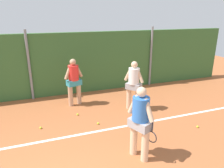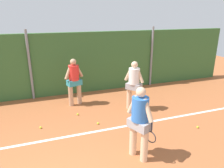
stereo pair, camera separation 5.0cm
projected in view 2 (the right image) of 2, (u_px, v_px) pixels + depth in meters
ground_plane at (34, 162)px, 5.02m from camera, size 28.70×28.70×0.00m
hedge_fence_backdrop at (30, 67)px, 8.47m from camera, size 18.65×0.25×2.60m
fence_post_center at (30, 66)px, 8.29m from camera, size 0.10×0.10×2.78m
fence_post_right at (151, 57)px, 9.98m from camera, size 0.10×0.10×2.78m
court_baseline_paint at (34, 143)px, 5.74m from camera, size 13.63×0.10×0.01m
player_foreground_near at (140, 120)px, 4.86m from camera, size 0.49×0.75×1.81m
player_midcourt at (134, 83)px, 7.44m from camera, size 0.57×0.60×1.78m
player_backcourt_far at (74, 80)px, 7.86m from camera, size 0.73×0.44×1.78m
tennis_ball_0 at (78, 114)px, 7.29m from camera, size 0.07×0.07×0.07m
tennis_ball_4 at (198, 127)px, 6.47m from camera, size 0.07×0.07×0.07m
tennis_ball_6 at (41, 127)px, 6.45m from camera, size 0.07×0.07×0.07m
tennis_ball_7 at (134, 99)px, 8.61m from camera, size 0.07×0.07×0.07m
tennis_ball_9 at (98, 123)px, 6.69m from camera, size 0.07×0.07×0.07m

